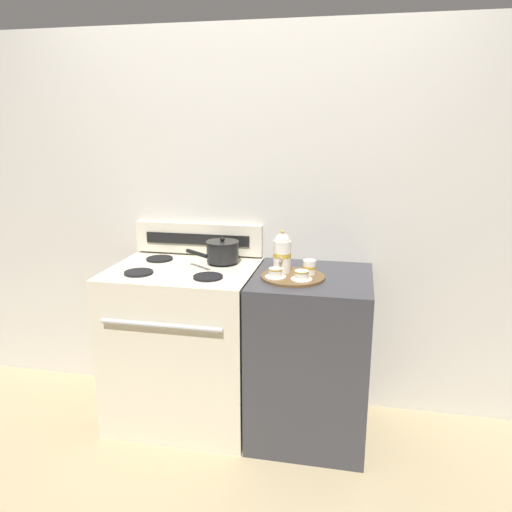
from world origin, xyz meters
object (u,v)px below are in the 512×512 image
at_px(teapot, 282,253).
at_px(teacup_right, 276,273).
at_px(stove, 185,344).
at_px(saucepan, 222,251).
at_px(serving_tray, 293,277).
at_px(creamer_jug, 309,267).
at_px(teacup_left, 302,275).

distance_m(teapot, teacup_right, 0.13).
xyz_separation_m(stove, teapot, (0.55, -0.00, 0.57)).
relative_size(saucepan, teacup_right, 2.76).
distance_m(saucepan, serving_tray, 0.48).
relative_size(teapot, teacup_right, 2.07).
xyz_separation_m(saucepan, creamer_jug, (0.51, -0.15, -0.02)).
xyz_separation_m(stove, serving_tray, (0.62, -0.06, 0.46)).
bearing_deg(teacup_right, saucepan, 144.48).
relative_size(teacup_left, creamer_jug, 1.47).
bearing_deg(saucepan, creamer_jug, -16.67).
height_order(serving_tray, teacup_right, teacup_right).
distance_m(stove, teacup_left, 0.83).
distance_m(teacup_left, creamer_jug, 0.12).
bearing_deg(stove, creamer_jug, -0.97).
bearing_deg(saucepan, serving_tray, -24.92).
bearing_deg(teacup_left, creamer_jug, 75.96).
distance_m(teacup_left, teacup_right, 0.13).
bearing_deg(saucepan, teacup_right, -35.52).
bearing_deg(creamer_jug, teacup_left, -104.04).
bearing_deg(teacup_right, creamer_jug, 30.74).
height_order(serving_tray, teacup_left, teacup_left).
xyz_separation_m(teacup_left, creamer_jug, (0.03, 0.11, 0.01)).
relative_size(stove, serving_tray, 2.79).
height_order(stove, creamer_jug, creamer_jug).
relative_size(teapot, creamer_jug, 3.03).
xyz_separation_m(serving_tray, teacup_right, (-0.08, -0.05, 0.03)).
bearing_deg(serving_tray, teapot, 138.94).
relative_size(stove, teapot, 4.10).
relative_size(teacup_left, teacup_right, 1.00).
height_order(stove, teacup_right, teacup_right).
height_order(teapot, teacup_left, teapot).
bearing_deg(stove, teapot, -0.21).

